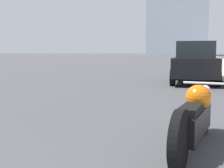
% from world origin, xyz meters
% --- Properties ---
extents(sidewalk, '(2.88, 240.00, 0.15)m').
position_xyz_m(sidewalk, '(5.34, 40.00, 0.07)').
color(sidewalk, '#9E998E').
rests_on(sidewalk, ground_plane).
extents(motorcycle, '(0.67, 2.37, 0.82)m').
position_xyz_m(motorcycle, '(2.96, 4.17, 0.41)').
color(motorcycle, black).
rests_on(motorcycle, ground_plane).
extents(parked_car_black, '(1.88, 3.94, 1.66)m').
position_xyz_m(parked_car_black, '(2.85, 13.01, 0.82)').
color(parked_car_black, black).
rests_on(parked_car_black, ground_plane).
extents(parked_car_silver, '(1.95, 3.87, 1.67)m').
position_xyz_m(parked_car_silver, '(2.80, 23.24, 0.83)').
color(parked_car_silver, '#BCBCC1').
rests_on(parked_car_silver, ground_plane).
extents(parked_car_blue, '(1.94, 4.23, 1.54)m').
position_xyz_m(parked_car_blue, '(2.60, 35.87, 0.78)').
color(parked_car_blue, '#1E3899').
rests_on(parked_car_blue, ground_plane).
extents(parked_car_white, '(2.22, 4.65, 1.63)m').
position_xyz_m(parked_car_white, '(2.60, 47.78, 0.82)').
color(parked_car_white, silver).
rests_on(parked_car_white, ground_plane).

